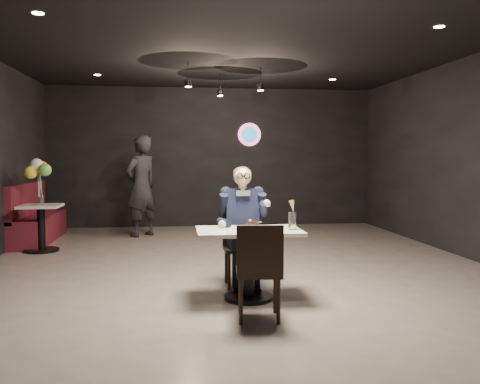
{
  "coord_description": "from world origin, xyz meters",
  "views": [
    {
      "loc": [
        -0.79,
        -6.57,
        1.52
      ],
      "look_at": [
        -0.06,
        -0.7,
        1.1
      ],
      "focal_mm": 38.0,
      "sensor_mm": 36.0,
      "label": 1
    }
  ],
  "objects": [
    {
      "name": "main_table",
      "position": [
        -0.04,
        -1.3,
        0.38
      ],
      "size": [
        1.1,
        0.7,
        0.75
      ],
      "primitive_type": "cube",
      "color": "silver",
      "rests_on": "floor"
    },
    {
      "name": "chair_far",
      "position": [
        -0.04,
        -0.75,
        0.46
      ],
      "size": [
        0.42,
        0.46,
        0.92
      ],
      "primitive_type": "cube",
      "color": "black",
      "rests_on": "floor"
    },
    {
      "name": "balloon_bunch",
      "position": [
        -2.95,
        1.82,
        1.2
      ],
      "size": [
        0.37,
        0.37,
        0.61
      ],
      "primitive_type": "cube",
      "color": "yellow",
      "rests_on": "balloon_vase"
    },
    {
      "name": "chair_near",
      "position": [
        -0.04,
        -1.96,
        0.46
      ],
      "size": [
        0.47,
        0.5,
        0.92
      ],
      "primitive_type": "cube",
      "rotation": [
        0.0,
        0.0,
        -0.11
      ],
      "color": "black",
      "rests_on": "floor"
    },
    {
      "name": "mint_leaf",
      "position": [
        0.05,
        -1.42,
        0.84
      ],
      "size": [
        0.06,
        0.04,
        0.01
      ],
      "primitive_type": "ellipsoid",
      "color": "green",
      "rests_on": "cake_slice"
    },
    {
      "name": "passerby",
      "position": [
        -1.46,
        3.2,
        0.96
      ],
      "size": [
        0.82,
        0.82,
        1.92
      ],
      "primitive_type": "imported",
      "rotation": [
        0.0,
        0.0,
        3.92
      ],
      "color": "black",
      "rests_on": "floor"
    },
    {
      "name": "floor",
      "position": [
        0.0,
        0.0,
        0.0
      ],
      "size": [
        9.0,
        9.0,
        0.0
      ],
      "primitive_type": "plane",
      "color": "gray",
      "rests_on": "ground"
    },
    {
      "name": "booth_bench",
      "position": [
        -3.25,
        2.82,
        0.52
      ],
      "size": [
        0.52,
        2.09,
        1.05
      ],
      "primitive_type": "cube",
      "color": "#460F1A",
      "rests_on": "floor"
    },
    {
      "name": "dessert_plate",
      "position": [
        -0.0,
        -1.38,
        0.76
      ],
      "size": [
        0.21,
        0.21,
        0.01
      ],
      "primitive_type": "cylinder",
      "color": "white",
      "rests_on": "main_table"
    },
    {
      "name": "cake_slice",
      "position": [
        -0.02,
        -1.41,
        0.8
      ],
      "size": [
        0.14,
        0.12,
        0.08
      ],
      "primitive_type": "cube",
      "rotation": [
        0.0,
        0.0,
        0.35
      ],
      "color": "black",
      "rests_on": "dessert_plate"
    },
    {
      "name": "balloon_vase",
      "position": [
        -2.95,
        1.82,
        0.83
      ],
      "size": [
        0.1,
        0.1,
        0.15
      ],
      "primitive_type": "cylinder",
      "color": "silver",
      "rests_on": "side_table"
    },
    {
      "name": "pendant_lights",
      "position": [
        0.0,
        2.0,
        2.88
      ],
      "size": [
        1.4,
        1.2,
        0.36
      ],
      "primitive_type": "cube",
      "color": "black",
      "rests_on": "floor"
    },
    {
      "name": "seated_man",
      "position": [
        -0.04,
        -0.75,
        0.72
      ],
      "size": [
        0.6,
        0.8,
        1.44
      ],
      "primitive_type": "cube",
      "color": "black",
      "rests_on": "floor"
    },
    {
      "name": "wafer_cone",
      "position": [
        0.42,
        -1.35,
        0.99
      ],
      "size": [
        0.08,
        0.08,
        0.13
      ],
      "primitive_type": "cone",
      "rotation": [
        0.0,
        0.0,
        0.26
      ],
      "color": "tan",
      "rests_on": "sundae_glass"
    },
    {
      "name": "wall_sign",
      "position": [
        0.8,
        4.47,
        2.0
      ],
      "size": [
        0.5,
        0.06,
        0.5
      ],
      "primitive_type": null,
      "color": "pink",
      "rests_on": "floor"
    },
    {
      "name": "side_table",
      "position": [
        -2.95,
        1.82,
        0.38
      ],
      "size": [
        0.62,
        0.62,
        0.77
      ],
      "primitive_type": "cube",
      "color": "silver",
      "rests_on": "floor"
    },
    {
      "name": "sundae_glass",
      "position": [
        0.41,
        -1.37,
        0.84
      ],
      "size": [
        0.08,
        0.08,
        0.18
      ],
      "primitive_type": "cylinder",
      "color": "silver",
      "rests_on": "main_table"
    }
  ]
}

